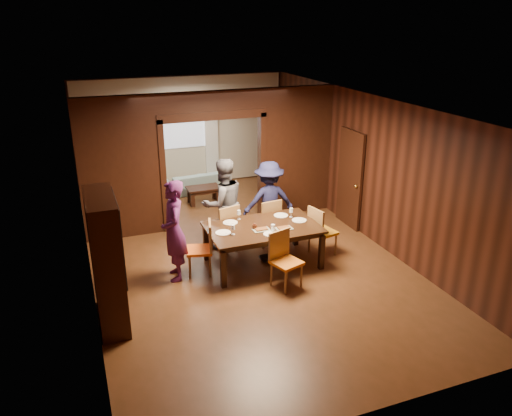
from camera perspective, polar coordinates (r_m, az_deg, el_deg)
name	(u,v)px	position (r m, az deg, el deg)	size (l,w,h in m)	color
floor	(239,253)	(9.76, -1.97, -5.11)	(9.00, 9.00, 0.00)	#502F16
ceiling	(237,103)	(8.86, -2.20, 11.94)	(5.50, 9.00, 0.02)	silver
room_walls	(210,154)	(10.92, -5.30, 6.15)	(5.52, 9.01, 2.90)	black
person_purple	(174,231)	(8.62, -9.36, -2.59)	(0.65, 0.43, 1.78)	#551D56
person_grey	(223,204)	(9.68, -3.77, 0.47)	(0.88, 0.69, 1.81)	#53535A
person_navy	(269,201)	(10.07, 1.49, 0.82)	(1.06, 0.61, 1.64)	#17193B
sofa	(195,182)	(13.13, -6.96, 2.98)	(1.73, 0.67, 0.50)	#92BBC0
serving_bowl	(267,222)	(9.13, 1.23, -1.56)	(0.28, 0.28, 0.07)	black
dining_table	(263,245)	(9.17, 0.77, -4.29)	(2.01, 1.25, 0.76)	black
coffee_table	(204,195)	(12.31, -6.01, 1.51)	(0.80, 0.50, 0.40)	black
chair_left	(199,248)	(8.87, -6.51, -4.61)	(0.44, 0.44, 0.97)	orange
chair_right	(323,230)	(9.61, 7.67, -2.56)	(0.44, 0.44, 0.97)	#C37A12
chair_far_l	(224,227)	(9.68, -3.65, -2.22)	(0.44, 0.44, 0.97)	orange
chair_far_r	(267,221)	(9.95, 1.22, -1.50)	(0.44, 0.44, 0.97)	red
chair_near	(287,261)	(8.40, 3.52, -6.04)	(0.44, 0.44, 0.97)	orange
hutch	(106,261)	(7.57, -16.73, -5.84)	(0.40, 1.20, 2.00)	black
door_right	(350,179)	(10.87, 10.69, 3.29)	(0.06, 0.90, 2.10)	black
window_far	(183,123)	(13.30, -8.37, 9.59)	(1.20, 0.03, 1.30)	silver
curtain_left	(155,143)	(13.22, -11.42, 7.33)	(0.35, 0.06, 2.40)	white
curtain_right	(211,138)	(13.53, -5.11, 7.98)	(0.35, 0.06, 2.40)	white
plate_left	(223,233)	(8.76, -3.78, -2.82)	(0.27, 0.27, 0.01)	white
plate_far_l	(230,223)	(9.17, -2.95, -1.67)	(0.27, 0.27, 0.01)	silver
plate_far_r	(281,215)	(9.49, 2.87, -0.85)	(0.27, 0.27, 0.01)	silver
plate_right	(299,220)	(9.29, 4.96, -1.40)	(0.27, 0.27, 0.01)	silver
plate_near	(271,234)	(8.69, 1.73, -2.98)	(0.27, 0.27, 0.01)	silver
platter_a	(261,229)	(8.84, 0.62, -2.46)	(0.30, 0.20, 0.04)	gray
platter_b	(284,228)	(8.91, 3.21, -2.30)	(0.30, 0.20, 0.04)	gray
wineglass_left	(233,230)	(8.65, -2.64, -2.49)	(0.08, 0.08, 0.18)	white
wineglass_far	(239,215)	(9.29, -1.97, -0.77)	(0.08, 0.08, 0.18)	white
wineglass_right	(291,213)	(9.41, 4.04, -0.53)	(0.08, 0.08, 0.18)	white
tumbler	(273,228)	(8.76, 1.95, -2.32)	(0.07, 0.07, 0.14)	silver
condiment_jar	(255,226)	(8.87, -0.16, -2.11)	(0.08, 0.08, 0.11)	#451E10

